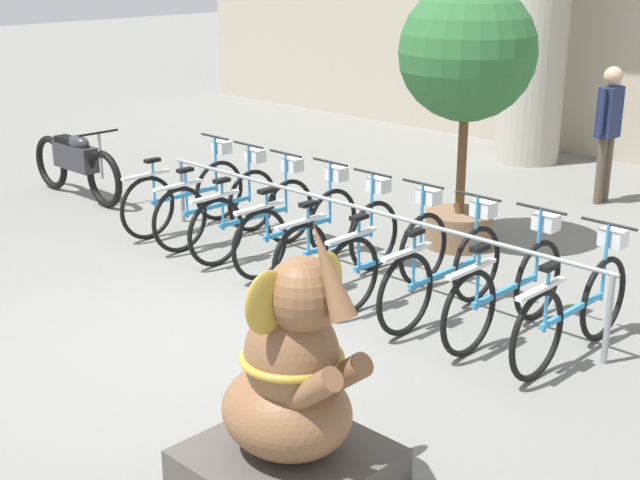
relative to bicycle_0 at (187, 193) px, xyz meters
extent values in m
plane|color=slate|center=(2.50, -1.83, -0.42)|extent=(60.00, 60.00, 0.00)
cylinder|color=gray|center=(-0.25, 0.12, -0.05)|extent=(0.05, 0.05, 0.75)
cylinder|color=gray|center=(5.18, 0.12, -0.05)|extent=(0.05, 0.05, 0.75)
cylinder|color=gray|center=(2.47, 0.12, 0.33)|extent=(5.53, 0.04, 0.04)
torus|color=black|center=(0.00, 0.48, -0.06)|extent=(0.05, 0.72, 0.72)
torus|color=black|center=(0.00, -0.55, -0.06)|extent=(0.05, 0.72, 0.72)
cube|color=#338CC6|center=(0.00, -0.03, -0.01)|extent=(0.04, 0.93, 0.04)
cube|color=silver|center=(0.00, -0.55, 0.32)|extent=(0.06, 0.61, 0.03)
cylinder|color=#338CC6|center=(0.00, -0.45, 0.19)|extent=(0.03, 0.03, 0.51)
cube|color=black|center=(0.00, -0.45, 0.47)|extent=(0.08, 0.18, 0.04)
cylinder|color=#338CC6|center=(0.00, 0.44, 0.27)|extent=(0.03, 0.03, 0.66)
cylinder|color=black|center=(0.00, 0.44, 0.60)|extent=(0.48, 0.03, 0.03)
cube|color=silver|center=(0.00, 0.54, 0.46)|extent=(0.20, 0.16, 0.14)
torus|color=black|center=(0.62, 0.46, -0.06)|extent=(0.05, 0.72, 0.72)
torus|color=black|center=(0.62, -0.57, -0.06)|extent=(0.05, 0.72, 0.72)
cube|color=#338CC6|center=(0.62, -0.05, -0.01)|extent=(0.04, 0.93, 0.04)
cube|color=silver|center=(0.62, -0.57, 0.32)|extent=(0.06, 0.61, 0.03)
cylinder|color=#338CC6|center=(0.62, -0.47, 0.19)|extent=(0.03, 0.03, 0.51)
cube|color=black|center=(0.62, -0.47, 0.47)|extent=(0.08, 0.18, 0.04)
cylinder|color=#338CC6|center=(0.62, 0.42, 0.27)|extent=(0.03, 0.03, 0.66)
cylinder|color=black|center=(0.62, 0.42, 0.60)|extent=(0.48, 0.03, 0.03)
cube|color=silver|center=(0.62, 0.52, 0.46)|extent=(0.20, 0.16, 0.14)
torus|color=black|center=(1.23, 0.45, -0.06)|extent=(0.05, 0.72, 0.72)
torus|color=black|center=(1.23, -0.58, -0.06)|extent=(0.05, 0.72, 0.72)
cube|color=#338CC6|center=(1.23, -0.06, -0.01)|extent=(0.04, 0.93, 0.04)
cube|color=silver|center=(1.23, -0.58, 0.32)|extent=(0.06, 0.61, 0.03)
cylinder|color=#338CC6|center=(1.23, -0.48, 0.19)|extent=(0.03, 0.03, 0.51)
cube|color=black|center=(1.23, -0.48, 0.47)|extent=(0.08, 0.18, 0.04)
cylinder|color=#338CC6|center=(1.23, 0.41, 0.27)|extent=(0.03, 0.03, 0.66)
cylinder|color=black|center=(1.23, 0.41, 0.60)|extent=(0.48, 0.03, 0.03)
cube|color=silver|center=(1.23, 0.51, 0.46)|extent=(0.20, 0.16, 0.14)
torus|color=black|center=(1.85, 0.50, -0.06)|extent=(0.05, 0.72, 0.72)
torus|color=black|center=(1.85, -0.53, -0.06)|extent=(0.05, 0.72, 0.72)
cube|color=#338CC6|center=(1.85, -0.01, -0.01)|extent=(0.04, 0.93, 0.04)
cube|color=silver|center=(1.85, -0.53, 0.32)|extent=(0.06, 0.61, 0.03)
cylinder|color=#338CC6|center=(1.85, -0.43, 0.19)|extent=(0.03, 0.03, 0.51)
cube|color=black|center=(1.85, -0.43, 0.47)|extent=(0.08, 0.18, 0.04)
cylinder|color=#338CC6|center=(1.85, 0.46, 0.27)|extent=(0.03, 0.03, 0.66)
cylinder|color=black|center=(1.85, 0.46, 0.60)|extent=(0.48, 0.03, 0.03)
cube|color=silver|center=(1.85, 0.56, 0.46)|extent=(0.20, 0.16, 0.14)
torus|color=black|center=(2.47, 0.46, -0.06)|extent=(0.05, 0.72, 0.72)
torus|color=black|center=(2.47, -0.57, -0.06)|extent=(0.05, 0.72, 0.72)
cube|color=#338CC6|center=(2.47, -0.06, -0.01)|extent=(0.04, 0.93, 0.04)
cube|color=silver|center=(2.47, -0.57, 0.32)|extent=(0.06, 0.61, 0.03)
cylinder|color=#338CC6|center=(2.47, -0.47, 0.19)|extent=(0.03, 0.03, 0.51)
cube|color=black|center=(2.47, -0.47, 0.47)|extent=(0.08, 0.18, 0.04)
cylinder|color=#338CC6|center=(2.47, 0.42, 0.27)|extent=(0.03, 0.03, 0.66)
cylinder|color=black|center=(2.47, 0.42, 0.60)|extent=(0.48, 0.03, 0.03)
cube|color=silver|center=(2.47, 0.52, 0.46)|extent=(0.20, 0.16, 0.14)
torus|color=black|center=(3.08, 0.47, -0.06)|extent=(0.05, 0.72, 0.72)
torus|color=black|center=(3.08, -0.56, -0.06)|extent=(0.05, 0.72, 0.72)
cube|color=#338CC6|center=(3.08, -0.04, -0.01)|extent=(0.04, 0.93, 0.04)
cube|color=silver|center=(3.08, -0.56, 0.32)|extent=(0.06, 0.61, 0.03)
cylinder|color=#338CC6|center=(3.08, -0.46, 0.19)|extent=(0.03, 0.03, 0.51)
cube|color=black|center=(3.08, -0.46, 0.47)|extent=(0.08, 0.18, 0.04)
cylinder|color=#338CC6|center=(3.08, 0.43, 0.27)|extent=(0.03, 0.03, 0.66)
cylinder|color=black|center=(3.08, 0.43, 0.60)|extent=(0.48, 0.03, 0.03)
cube|color=silver|center=(3.08, 0.53, 0.46)|extent=(0.20, 0.16, 0.14)
torus|color=black|center=(3.70, 0.47, -0.06)|extent=(0.05, 0.72, 0.72)
torus|color=black|center=(3.70, -0.55, -0.06)|extent=(0.05, 0.72, 0.72)
cube|color=#338CC6|center=(3.70, -0.04, -0.01)|extent=(0.04, 0.93, 0.04)
cube|color=silver|center=(3.70, -0.55, 0.32)|extent=(0.06, 0.61, 0.03)
cylinder|color=#338CC6|center=(3.70, -0.45, 0.19)|extent=(0.03, 0.03, 0.51)
cube|color=black|center=(3.70, -0.45, 0.47)|extent=(0.08, 0.18, 0.04)
cylinder|color=#338CC6|center=(3.70, 0.43, 0.27)|extent=(0.03, 0.03, 0.66)
cylinder|color=black|center=(3.70, 0.43, 0.60)|extent=(0.48, 0.03, 0.03)
cube|color=silver|center=(3.70, 0.53, 0.46)|extent=(0.20, 0.16, 0.14)
torus|color=black|center=(4.31, 0.51, -0.06)|extent=(0.05, 0.72, 0.72)
torus|color=black|center=(4.31, -0.51, -0.06)|extent=(0.05, 0.72, 0.72)
cube|color=#338CC6|center=(4.31, 0.00, -0.01)|extent=(0.04, 0.93, 0.04)
cube|color=silver|center=(4.31, -0.51, 0.32)|extent=(0.06, 0.61, 0.03)
cylinder|color=#338CC6|center=(4.31, -0.41, 0.19)|extent=(0.03, 0.03, 0.51)
cube|color=black|center=(4.31, -0.41, 0.47)|extent=(0.08, 0.18, 0.04)
cylinder|color=#338CC6|center=(4.31, 0.47, 0.27)|extent=(0.03, 0.03, 0.66)
cylinder|color=black|center=(4.31, 0.47, 0.60)|extent=(0.48, 0.03, 0.03)
cube|color=silver|center=(4.31, 0.57, 0.46)|extent=(0.20, 0.16, 0.14)
torus|color=black|center=(4.93, 0.52, -0.06)|extent=(0.05, 0.72, 0.72)
torus|color=black|center=(4.93, -0.51, -0.06)|extent=(0.05, 0.72, 0.72)
cube|color=#338CC6|center=(4.93, 0.00, -0.01)|extent=(0.04, 0.93, 0.04)
cube|color=silver|center=(4.93, -0.51, 0.32)|extent=(0.06, 0.61, 0.03)
cylinder|color=#338CC6|center=(4.93, -0.41, 0.19)|extent=(0.03, 0.03, 0.51)
cube|color=black|center=(4.93, -0.41, 0.47)|extent=(0.08, 0.18, 0.04)
cylinder|color=#338CC6|center=(4.93, 0.48, 0.27)|extent=(0.03, 0.03, 0.66)
cylinder|color=black|center=(4.93, 0.48, 0.60)|extent=(0.48, 0.03, 0.03)
cube|color=silver|center=(4.93, 0.58, 0.46)|extent=(0.20, 0.16, 0.14)
cube|color=#4C4742|center=(4.57, -2.76, -0.31)|extent=(1.09, 1.09, 0.21)
ellipsoid|color=brown|center=(4.57, -2.76, 0.07)|extent=(0.84, 0.74, 0.54)
ellipsoid|color=brown|center=(4.62, -2.76, 0.44)|extent=(0.59, 0.54, 0.69)
sphere|color=brown|center=(4.72, -2.76, 0.86)|extent=(0.44, 0.44, 0.44)
ellipsoid|color=#B79333|center=(4.66, -2.53, 0.86)|extent=(0.08, 0.32, 0.38)
ellipsoid|color=#B79333|center=(4.66, -2.98, 0.86)|extent=(0.08, 0.32, 0.38)
cone|color=brown|center=(4.92, -2.76, 1.05)|extent=(0.38, 0.16, 0.56)
cylinder|color=brown|center=(4.89, -2.63, 0.36)|extent=(0.44, 0.15, 0.39)
cylinder|color=brown|center=(4.89, -2.88, 0.36)|extent=(0.44, 0.15, 0.39)
torus|color=#B79333|center=(4.62, -2.76, 0.44)|extent=(0.62, 0.62, 0.05)
torus|color=black|center=(-1.45, -0.18, -0.06)|extent=(0.73, 0.09, 0.73)
torus|color=black|center=(-2.73, -0.18, -0.06)|extent=(0.73, 0.09, 0.73)
cube|color=#2D2D33|center=(-2.09, -0.18, 0.12)|extent=(0.77, 0.22, 0.32)
ellipsoid|color=#2D2D33|center=(-1.99, -0.18, 0.32)|extent=(0.40, 0.20, 0.20)
cube|color=black|center=(-2.27, -0.18, 0.32)|extent=(0.36, 0.18, 0.08)
cylinder|color=#99999E|center=(-1.50, -0.18, 0.22)|extent=(0.04, 0.04, 0.56)
cylinder|color=black|center=(-1.50, -0.18, 0.52)|extent=(0.03, 0.55, 0.03)
cylinder|color=brown|center=(2.90, 4.48, 0.00)|extent=(0.11, 0.11, 0.85)
cylinder|color=brown|center=(2.90, 4.31, 0.00)|extent=(0.11, 0.11, 0.85)
cube|color=#1E284C|center=(2.90, 4.40, 0.74)|extent=(0.20, 0.32, 0.64)
sphere|color=tan|center=(2.90, 4.40, 1.20)|extent=(0.23, 0.23, 0.23)
cylinder|color=#1E284C|center=(2.90, 4.60, 0.78)|extent=(0.07, 0.07, 0.57)
cylinder|color=#1E284C|center=(2.90, 4.20, 0.78)|extent=(0.07, 0.07, 0.57)
cylinder|color=brown|center=(2.62, 1.70, -0.23)|extent=(0.73, 0.73, 0.37)
cylinder|color=brown|center=(2.62, 1.70, 0.53)|extent=(0.10, 0.10, 1.15)
sphere|color=#2D6633|center=(2.62, 1.70, 1.68)|extent=(1.43, 1.43, 1.43)
camera|label=1|loc=(8.04, -6.01, 2.72)|focal=50.00mm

